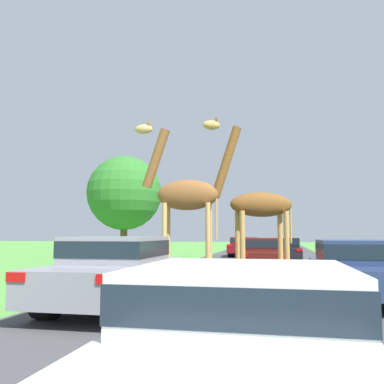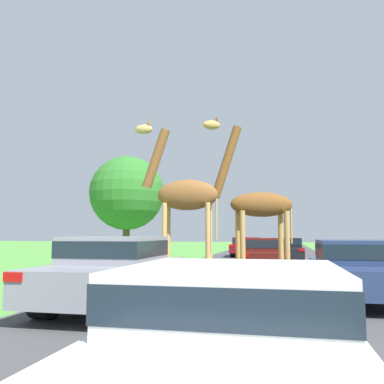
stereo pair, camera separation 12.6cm
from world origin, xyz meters
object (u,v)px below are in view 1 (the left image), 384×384
at_px(car_far_ahead, 244,246).
at_px(car_lead_maroon, 244,333).
at_px(giraffe_near_road, 183,197).
at_px(tree_centre_back, 124,193).
at_px(car_rear_follower, 116,269).
at_px(giraffe_companion, 256,205).
at_px(car_queue_right, 285,249).
at_px(car_verge_right, 356,268).
at_px(car_queue_left, 265,253).

bearing_deg(car_far_ahead, car_lead_maroon, -85.39).
xyz_separation_m(giraffe_near_road, car_lead_maroon, (2.49, -8.32, -1.99)).
xyz_separation_m(car_far_ahead, tree_centre_back, (-8.04, -1.79, 3.62)).
bearing_deg(car_lead_maroon, car_rear_follower, 123.98).
xyz_separation_m(giraffe_companion, car_far_ahead, (-1.61, 15.02, -1.73)).
distance_m(giraffe_near_road, car_rear_follower, 4.28).
relative_size(car_queue_right, car_far_ahead, 1.16).
bearing_deg(giraffe_near_road, tree_centre_back, 23.04).
height_order(giraffe_companion, car_lead_maroon, giraffe_companion).
relative_size(car_rear_follower, tree_centre_back, 0.66).
bearing_deg(car_rear_follower, car_verge_right, 21.49).
bearing_deg(giraffe_near_road, car_queue_left, -27.90).
xyz_separation_m(giraffe_near_road, car_far_ahead, (0.52, 16.12, -1.95)).
xyz_separation_m(car_queue_right, car_rear_follower, (-3.70, -15.63, 0.09)).
bearing_deg(car_queue_right, car_verge_right, -84.07).
distance_m(giraffe_companion, tree_centre_back, 16.48).
xyz_separation_m(giraffe_near_road, tree_centre_back, (-7.52, 14.33, 1.67)).
height_order(car_queue_left, car_verge_right, car_verge_right).
xyz_separation_m(giraffe_near_road, car_queue_right, (3.15, 11.82, -1.96)).
height_order(car_queue_right, car_verge_right, car_verge_right).
bearing_deg(car_rear_follower, car_queue_right, 76.69).
bearing_deg(tree_centre_back, car_verge_right, -53.16).
distance_m(car_queue_right, tree_centre_back, 11.54).
distance_m(car_queue_left, car_verge_right, 7.45).
relative_size(giraffe_companion, car_rear_follower, 1.16).
xyz_separation_m(car_far_ahead, car_rear_follower, (-1.07, -19.93, 0.08)).
bearing_deg(car_verge_right, car_far_ahead, 102.71).
relative_size(car_queue_left, car_verge_right, 0.96).
bearing_deg(giraffe_companion, giraffe_near_road, 96.76).
relative_size(car_verge_right, car_rear_follower, 0.97).
height_order(giraffe_near_road, tree_centre_back, tree_centre_back).
bearing_deg(tree_centre_back, car_queue_right, -13.23).
bearing_deg(tree_centre_back, giraffe_near_road, -62.32).
bearing_deg(car_far_ahead, giraffe_near_road, -91.86).
bearing_deg(car_verge_right, car_rear_follower, -158.51).
relative_size(giraffe_companion, car_verge_right, 1.19).
height_order(giraffe_near_road, car_queue_left, giraffe_near_road).
distance_m(car_lead_maroon, car_verge_right, 6.85).
relative_size(car_queue_left, tree_centre_back, 0.62).
distance_m(car_rear_follower, tree_centre_back, 19.75).
distance_m(car_verge_right, car_rear_follower, 5.49).
bearing_deg(car_lead_maroon, tree_centre_back, 113.84).
distance_m(giraffe_companion, car_queue_left, 4.53).
bearing_deg(car_rear_follower, tree_centre_back, 111.02).
relative_size(giraffe_companion, car_lead_maroon, 1.25).
distance_m(giraffe_near_road, car_queue_right, 12.39).
distance_m(car_queue_right, car_far_ahead, 5.04).
distance_m(car_verge_right, tree_centre_back, 20.46).
bearing_deg(car_queue_left, giraffe_companion, -91.97).
height_order(car_lead_maroon, car_queue_left, car_queue_left).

